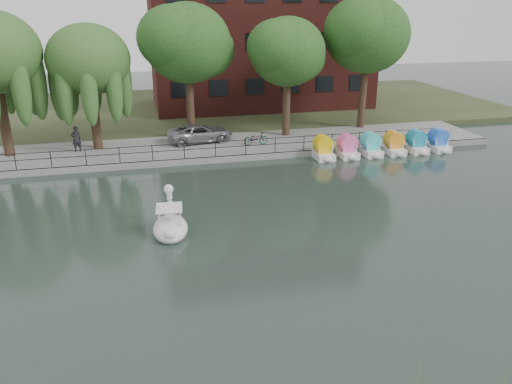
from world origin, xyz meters
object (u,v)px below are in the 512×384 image
object	(u,v)px
bicycle	(256,138)
swan_boat	(170,224)
minivan	(200,132)
pedestrian	(76,137)

from	to	relation	value
bicycle	swan_boat	world-z (taller)	swan_boat
minivan	swan_boat	distance (m)	14.26
pedestrian	swan_boat	xyz separation A→B (m)	(5.14, -13.31, -0.93)
pedestrian	swan_boat	world-z (taller)	pedestrian
bicycle	pedestrian	size ratio (longest dim) A/B	0.87
minivan	pedestrian	distance (m)	8.33
minivan	pedestrian	size ratio (longest dim) A/B	2.64
minivan	swan_boat	bearing A→B (deg)	158.84
bicycle	pedestrian	bearing A→B (deg)	80.22
bicycle	swan_boat	bearing A→B (deg)	146.34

